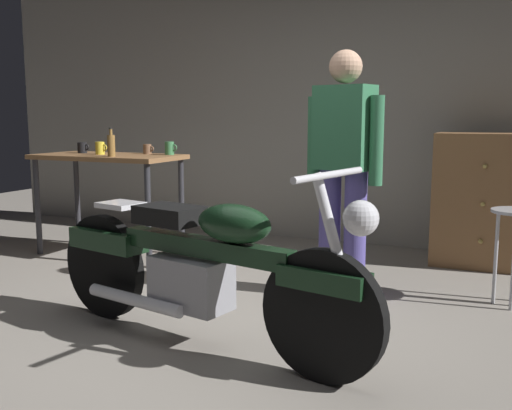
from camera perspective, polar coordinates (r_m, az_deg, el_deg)
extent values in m
plane|color=gray|center=(3.51, -5.05, -12.12)|extent=(12.00, 12.00, 0.00)
cube|color=gray|center=(5.90, 8.38, 11.53)|extent=(8.00, 0.12, 3.10)
cube|color=brown|center=(5.40, -14.09, 4.53)|extent=(1.30, 0.64, 0.04)
cylinder|color=#2D2D33|center=(5.64, -20.27, -0.18)|extent=(0.05, 0.05, 0.86)
cylinder|color=#2D2D33|center=(4.90, -10.34, -1.06)|extent=(0.05, 0.05, 0.86)
cylinder|color=#2D2D33|center=(6.02, -16.83, 0.51)|extent=(0.05, 0.05, 0.86)
cylinder|color=#2D2D33|center=(5.33, -7.18, -0.20)|extent=(0.05, 0.05, 0.86)
cylinder|color=black|center=(2.82, 6.46, -10.56)|extent=(0.64, 0.20, 0.64)
cylinder|color=black|center=(3.79, -14.44, -5.73)|extent=(0.64, 0.20, 0.64)
cube|color=black|center=(2.76, 6.52, -7.11)|extent=(0.46, 0.23, 0.10)
cube|color=black|center=(3.71, -14.05, -3.23)|extent=(0.55, 0.28, 0.12)
cube|color=gray|center=(3.28, -6.28, -7.42)|extent=(0.48, 0.33, 0.28)
cube|color=black|center=(3.16, -5.00, -4.07)|extent=(1.10, 0.33, 0.10)
ellipsoid|color=black|center=(3.00, -2.15, -1.79)|extent=(0.48, 0.31, 0.20)
cube|color=black|center=(3.30, -8.31, -0.94)|extent=(0.40, 0.31, 0.10)
cube|color=silver|center=(3.58, -12.90, 0.02)|extent=(0.28, 0.25, 0.03)
cylinder|color=silver|center=(2.70, 7.69, -4.15)|extent=(0.27, 0.10, 0.68)
cylinder|color=silver|center=(2.66, 7.07, 2.90)|extent=(0.16, 0.59, 0.03)
sphere|color=silver|center=(2.61, 10.06, -1.26)|extent=(0.16, 0.16, 0.16)
cylinder|color=silver|center=(3.42, -11.61, -8.95)|extent=(0.70, 0.21, 0.07)
cylinder|color=#514894|center=(4.06, 9.50, -2.90)|extent=(0.15, 0.15, 0.88)
cylinder|color=#514894|center=(4.16, 7.09, -2.57)|extent=(0.15, 0.15, 0.88)
cube|color=#33724C|center=(4.03, 8.50, 7.36)|extent=(0.42, 0.31, 0.56)
cylinder|color=#33724C|center=(3.91, 11.52, 6.08)|extent=(0.09, 0.09, 0.58)
cylinder|color=#33724C|center=(4.16, 5.61, 6.35)|extent=(0.09, 0.09, 0.58)
sphere|color=tan|center=(4.04, 8.63, 13.04)|extent=(0.22, 0.22, 0.22)
cylinder|color=#B2B2B7|center=(4.23, 22.09, -4.74)|extent=(0.02, 0.02, 0.62)
cube|color=brown|center=(5.22, 21.15, 0.42)|extent=(0.80, 0.44, 1.10)
sphere|color=tan|center=(4.95, 21.19, 3.51)|extent=(0.04, 0.04, 0.04)
sphere|color=tan|center=(4.99, 21.00, 0.07)|extent=(0.04, 0.04, 0.04)
sphere|color=tan|center=(5.04, 20.82, -3.30)|extent=(0.04, 0.04, 0.04)
cylinder|color=black|center=(5.67, -16.39, 5.32)|extent=(0.09, 0.09, 0.10)
torus|color=black|center=(5.64, -16.02, 5.36)|extent=(0.06, 0.01, 0.06)
cylinder|color=yellow|center=(5.43, -14.80, 5.32)|extent=(0.08, 0.08, 0.11)
torus|color=yellow|center=(5.40, -14.42, 5.38)|extent=(0.06, 0.01, 0.06)
cylinder|color=brown|center=(5.40, -10.42, 5.32)|extent=(0.07, 0.07, 0.09)
torus|color=brown|center=(5.37, -10.05, 5.36)|extent=(0.05, 0.01, 0.05)
cylinder|color=#3D7F4C|center=(5.26, -8.34, 5.43)|extent=(0.08, 0.08, 0.11)
torus|color=#3D7F4C|center=(5.23, -7.91, 5.49)|extent=(0.06, 0.01, 0.06)
cylinder|color=olive|center=(5.12, -13.77, 5.56)|extent=(0.06, 0.06, 0.18)
cylinder|color=olive|center=(5.11, -13.81, 6.84)|extent=(0.03, 0.03, 0.05)
cylinder|color=black|center=(5.11, -13.82, 7.18)|extent=(0.03, 0.03, 0.01)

